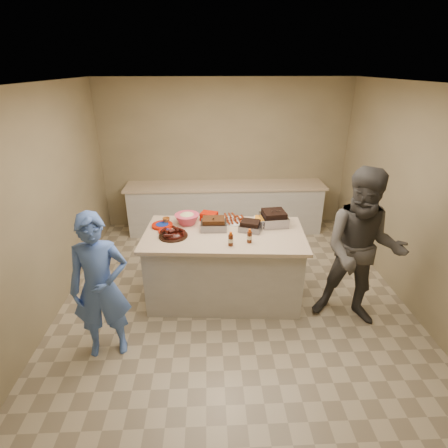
{
  "coord_description": "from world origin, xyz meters",
  "views": [
    {
      "loc": [
        -0.3,
        -3.84,
        2.87
      ],
      "look_at": [
        -0.12,
        0.14,
        1.05
      ],
      "focal_mm": 28.0,
      "sensor_mm": 36.0,
      "label": 1
    }
  ],
  "objects_px": {
    "rib_platter": "(173,236)",
    "plastic_cup": "(167,224)",
    "coleslaw_bowl": "(187,224)",
    "bbq_bottle_b": "(249,242)",
    "bbq_bottle_a": "(231,245)",
    "roasting_pan": "(273,225)",
    "guest_gray": "(349,318)",
    "mustard_bottle": "(218,230)",
    "island": "(224,295)",
    "guest_blue": "(111,348)"
  },
  "relations": [
    {
      "from": "plastic_cup",
      "to": "guest_blue",
      "type": "height_order",
      "value": "plastic_cup"
    },
    {
      "from": "roasting_pan",
      "to": "guest_blue",
      "type": "distance_m",
      "value": 2.46
    },
    {
      "from": "island",
      "to": "plastic_cup",
      "type": "distance_m",
      "value": 1.25
    },
    {
      "from": "island",
      "to": "rib_platter",
      "type": "bearing_deg",
      "value": -169.51
    },
    {
      "from": "guest_gray",
      "to": "roasting_pan",
      "type": "bearing_deg",
      "value": 159.66
    },
    {
      "from": "rib_platter",
      "to": "bbq_bottle_b",
      "type": "relative_size",
      "value": 2.08
    },
    {
      "from": "rib_platter",
      "to": "bbq_bottle_a",
      "type": "xyz_separation_m",
      "value": [
        0.69,
        -0.27,
        0.0
      ]
    },
    {
      "from": "bbq_bottle_b",
      "to": "plastic_cup",
      "type": "xyz_separation_m",
      "value": [
        -1.04,
        0.57,
        0.0
      ]
    },
    {
      "from": "roasting_pan",
      "to": "rib_platter",
      "type": "bearing_deg",
      "value": -172.93
    },
    {
      "from": "mustard_bottle",
      "to": "plastic_cup",
      "type": "relative_size",
      "value": 1.32
    },
    {
      "from": "coleslaw_bowl",
      "to": "guest_blue",
      "type": "distance_m",
      "value": 1.76
    },
    {
      "from": "island",
      "to": "guest_blue",
      "type": "xyz_separation_m",
      "value": [
        -1.3,
        -0.92,
        0.0
      ]
    },
    {
      "from": "bbq_bottle_a",
      "to": "rib_platter",
      "type": "bearing_deg",
      "value": 158.73
    },
    {
      "from": "rib_platter",
      "to": "mustard_bottle",
      "type": "relative_size",
      "value": 2.79
    },
    {
      "from": "bbq_bottle_b",
      "to": "mustard_bottle",
      "type": "distance_m",
      "value": 0.52
    },
    {
      "from": "coleslaw_bowl",
      "to": "guest_gray",
      "type": "bearing_deg",
      "value": -22.49
    },
    {
      "from": "roasting_pan",
      "to": "island",
      "type": "bearing_deg",
      "value": -167.04
    },
    {
      "from": "roasting_pan",
      "to": "plastic_cup",
      "type": "distance_m",
      "value": 1.41
    },
    {
      "from": "rib_platter",
      "to": "plastic_cup",
      "type": "relative_size",
      "value": 3.68
    },
    {
      "from": "bbq_bottle_a",
      "to": "bbq_bottle_b",
      "type": "relative_size",
      "value": 1.0
    },
    {
      "from": "roasting_pan",
      "to": "mustard_bottle",
      "type": "bearing_deg",
      "value": -176.24
    },
    {
      "from": "coleslaw_bowl",
      "to": "mustard_bottle",
      "type": "bearing_deg",
      "value": -27.55
    },
    {
      "from": "rib_platter",
      "to": "coleslaw_bowl",
      "type": "distance_m",
      "value": 0.41
    },
    {
      "from": "rib_platter",
      "to": "plastic_cup",
      "type": "height_order",
      "value": "rib_platter"
    },
    {
      "from": "island",
      "to": "roasting_pan",
      "type": "relative_size",
      "value": 6.13
    },
    {
      "from": "mustard_bottle",
      "to": "plastic_cup",
      "type": "xyz_separation_m",
      "value": [
        -0.67,
        0.2,
        0.0
      ]
    },
    {
      "from": "rib_platter",
      "to": "plastic_cup",
      "type": "bearing_deg",
      "value": 108.16
    },
    {
      "from": "rib_platter",
      "to": "guest_blue",
      "type": "relative_size",
      "value": 0.22
    },
    {
      "from": "bbq_bottle_b",
      "to": "guest_blue",
      "type": "bearing_deg",
      "value": -157.7
    },
    {
      "from": "island",
      "to": "roasting_pan",
      "type": "xyz_separation_m",
      "value": [
        0.66,
        0.22,
        0.95
      ]
    },
    {
      "from": "bbq_bottle_a",
      "to": "bbq_bottle_b",
      "type": "distance_m",
      "value": 0.24
    },
    {
      "from": "bbq_bottle_b",
      "to": "mustard_bottle",
      "type": "bearing_deg",
      "value": 134.75
    },
    {
      "from": "plastic_cup",
      "to": "guest_gray",
      "type": "relative_size",
      "value": 0.05
    },
    {
      "from": "mustard_bottle",
      "to": "guest_gray",
      "type": "relative_size",
      "value": 0.07
    },
    {
      "from": "coleslaw_bowl",
      "to": "bbq_bottle_b",
      "type": "xyz_separation_m",
      "value": [
        0.76,
        -0.58,
        0.0
      ]
    },
    {
      "from": "roasting_pan",
      "to": "bbq_bottle_b",
      "type": "xyz_separation_m",
      "value": [
        -0.37,
        -0.49,
        0.0
      ]
    },
    {
      "from": "coleslaw_bowl",
      "to": "guest_blue",
      "type": "xyz_separation_m",
      "value": [
        -0.83,
        -1.23,
        -0.95
      ]
    },
    {
      "from": "rib_platter",
      "to": "island",
      "type": "bearing_deg",
      "value": 6.31
    },
    {
      "from": "coleslaw_bowl",
      "to": "mustard_bottle",
      "type": "height_order",
      "value": "coleslaw_bowl"
    },
    {
      "from": "plastic_cup",
      "to": "bbq_bottle_a",
      "type": "bearing_deg",
      "value": -38.3
    },
    {
      "from": "island",
      "to": "rib_platter",
      "type": "distance_m",
      "value": 1.14
    },
    {
      "from": "guest_gray",
      "to": "plastic_cup",
      "type": "bearing_deg",
      "value": -179.81
    },
    {
      "from": "island",
      "to": "plastic_cup",
      "type": "bearing_deg",
      "value": 162.22
    },
    {
      "from": "island",
      "to": "bbq_bottle_a",
      "type": "distance_m",
      "value": 1.01
    },
    {
      "from": "roasting_pan",
      "to": "plastic_cup",
      "type": "relative_size",
      "value": 3.37
    },
    {
      "from": "island",
      "to": "bbq_bottle_a",
      "type": "xyz_separation_m",
      "value": [
        0.06,
        -0.34,
        0.95
      ]
    },
    {
      "from": "rib_platter",
      "to": "guest_blue",
      "type": "height_order",
      "value": "rib_platter"
    },
    {
      "from": "island",
      "to": "plastic_cup",
      "type": "height_order",
      "value": "plastic_cup"
    },
    {
      "from": "roasting_pan",
      "to": "guest_gray",
      "type": "relative_size",
      "value": 0.17
    },
    {
      "from": "guest_gray",
      "to": "guest_blue",
      "type": "bearing_deg",
      "value": -152.0
    }
  ]
}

